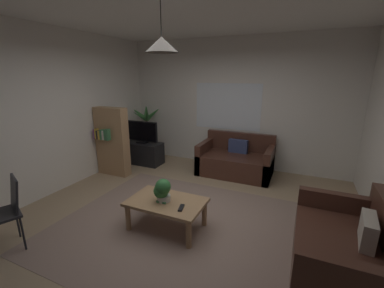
# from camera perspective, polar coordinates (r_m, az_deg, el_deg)

# --- Properties ---
(floor) EXTENTS (4.92, 5.02, 0.02)m
(floor) POSITION_cam_1_polar(r_m,az_deg,el_deg) (3.80, -1.93, -16.73)
(floor) COLOR #9E8466
(floor) RESTS_ON ground
(rug) EXTENTS (3.20, 2.76, 0.01)m
(rug) POSITION_cam_1_polar(r_m,az_deg,el_deg) (3.64, -3.39, -18.05)
(rug) COLOR gray
(rug) RESTS_ON ground
(wall_back) EXTENTS (5.04, 0.06, 2.81)m
(wall_back) POSITION_cam_1_polar(r_m,az_deg,el_deg) (5.65, 9.47, 9.00)
(wall_back) COLOR silver
(wall_back) RESTS_ON ground
(wall_left) EXTENTS (0.06, 5.02, 2.81)m
(wall_left) POSITION_cam_1_polar(r_m,az_deg,el_deg) (4.91, -29.43, 6.30)
(wall_left) COLOR silver
(wall_left) RESTS_ON ground
(ceiling) EXTENTS (4.92, 5.02, 0.02)m
(ceiling) POSITION_cam_1_polar(r_m,az_deg,el_deg) (3.32, -2.43, 29.42)
(ceiling) COLOR white
(window_pane) EXTENTS (1.48, 0.01, 1.01)m
(window_pane) POSITION_cam_1_polar(r_m,az_deg,el_deg) (5.66, 8.08, 8.45)
(window_pane) COLOR white
(couch_under_window) EXTENTS (1.48, 0.88, 0.82)m
(couch_under_window) POSITION_cam_1_polar(r_m,az_deg,el_deg) (5.33, 9.93, -3.88)
(couch_under_window) COLOR #47281E
(couch_under_window) RESTS_ON ground
(couch_right_side) EXTENTS (0.88, 1.41, 0.82)m
(couch_right_side) POSITION_cam_1_polar(r_m,az_deg,el_deg) (3.15, 31.47, -20.58)
(couch_right_side) COLOR #47281E
(couch_right_side) RESTS_ON ground
(coffee_table) EXTENTS (1.01, 0.63, 0.40)m
(coffee_table) POSITION_cam_1_polar(r_m,az_deg,el_deg) (3.45, -5.85, -13.67)
(coffee_table) COLOR #A87F56
(coffee_table) RESTS_ON ground
(book_on_table_0) EXTENTS (0.14, 0.09, 0.03)m
(book_on_table_0) POSITION_cam_1_polar(r_m,az_deg,el_deg) (3.38, -6.86, -12.86)
(book_on_table_0) COLOR #387247
(book_on_table_0) RESTS_ON coffee_table
(remote_on_table_0) EXTENTS (0.08, 0.17, 0.02)m
(remote_on_table_0) POSITION_cam_1_polar(r_m,az_deg,el_deg) (3.22, -2.49, -14.35)
(remote_on_table_0) COLOR black
(remote_on_table_0) RESTS_ON coffee_table
(potted_plant_on_table) EXTENTS (0.23, 0.22, 0.32)m
(potted_plant_on_table) POSITION_cam_1_polar(r_m,az_deg,el_deg) (3.33, -6.79, -10.36)
(potted_plant_on_table) COLOR beige
(potted_plant_on_table) RESTS_ON coffee_table
(tv_stand) EXTENTS (0.90, 0.44, 0.50)m
(tv_stand) POSITION_cam_1_polar(r_m,az_deg,el_deg) (5.99, -11.04, -2.02)
(tv_stand) COLOR black
(tv_stand) RESTS_ON ground
(tv) EXTENTS (0.82, 0.16, 0.51)m
(tv) POSITION_cam_1_polar(r_m,az_deg,el_deg) (5.84, -11.41, 2.71)
(tv) COLOR black
(tv) RESTS_ON tv_stand
(potted_palm_corner) EXTENTS (0.91, 0.76, 1.37)m
(potted_palm_corner) POSITION_cam_1_polar(r_m,az_deg,el_deg) (6.38, -10.23, 2.52)
(potted_palm_corner) COLOR #B77051
(potted_palm_corner) RESTS_ON ground
(bookshelf_corner) EXTENTS (0.70, 0.31, 1.40)m
(bookshelf_corner) POSITION_cam_1_polar(r_m,az_deg,el_deg) (5.38, -17.80, 0.60)
(bookshelf_corner) COLOR #A87F56
(bookshelf_corner) RESTS_ON ground
(folding_chair) EXTENTS (0.52, 0.53, 0.87)m
(folding_chair) POSITION_cam_1_polar(r_m,az_deg,el_deg) (3.71, -36.84, -11.85)
(folding_chair) COLOR black
(folding_chair) RESTS_ON ground
(pendant_lamp) EXTENTS (0.38, 0.38, 0.55)m
(pendant_lamp) POSITION_cam_1_polar(r_m,az_deg,el_deg) (3.04, -6.95, 21.62)
(pendant_lamp) COLOR black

